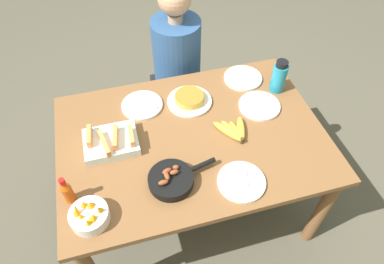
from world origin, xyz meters
name	(u,v)px	position (x,y,z in m)	size (l,w,h in m)	color
ground_plane	(192,202)	(0.00, 0.00, 0.00)	(14.00, 14.00, 0.00)	#565142
dining_table	(192,146)	(0.00, 0.00, 0.62)	(1.41, 0.99, 0.71)	brown
banana_bunch	(234,131)	(0.22, -0.04, 0.73)	(0.19, 0.19, 0.04)	yellow
melon_tray	(111,142)	(-0.42, 0.05, 0.74)	(0.27, 0.22, 0.09)	silver
skillet	(172,179)	(-0.17, -0.26, 0.74)	(0.34, 0.22, 0.08)	black
frittata_plate_center	(189,99)	(0.05, 0.25, 0.73)	(0.26, 0.26, 0.06)	silver
empty_plate_near_front	(259,106)	(0.43, 0.11, 0.72)	(0.24, 0.24, 0.02)	silver
empty_plate_far_left	(142,105)	(-0.22, 0.29, 0.72)	(0.23, 0.23, 0.02)	silver
empty_plate_far_right	(241,182)	(0.15, -0.34, 0.72)	(0.23, 0.23, 0.02)	silver
empty_plate_mid_edge	(243,78)	(0.43, 0.36, 0.72)	(0.23, 0.23, 0.02)	silver
fruit_bowl_mango	(89,215)	(-0.56, -0.34, 0.75)	(0.17, 0.17, 0.12)	silver
water_bottle	(279,77)	(0.58, 0.22, 0.81)	(0.09, 0.09, 0.21)	teal
hot_sauce_bottle	(67,191)	(-0.64, -0.22, 0.78)	(0.05, 0.05, 0.16)	#C64C0F
person_figure	(178,78)	(0.09, 0.72, 0.50)	(0.35, 0.35, 1.20)	black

